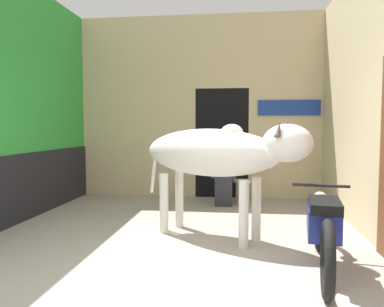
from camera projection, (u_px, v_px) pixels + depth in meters
The scene contains 8 objects.
ground_plane at pixel (145, 290), 3.11m from camera, with size 30.00×30.00×0.00m, color #9E9389.
wall_left_shopfront at pixel (17, 104), 5.36m from camera, with size 0.25×4.21×3.48m.
wall_back_with_doorway at pixel (208, 120), 7.40m from camera, with size 4.62×0.93×3.48m.
wall_right_with_door at pixel (368, 99), 4.73m from camera, with size 0.22×4.21×3.48m.
cow at pixel (218, 154), 4.49m from camera, with size 2.16×1.42×1.43m.
motorcycle_near at pixel (323, 226), 3.51m from camera, with size 0.58×1.86×0.75m.
shopkeeper_seated at pixel (224, 168), 6.49m from camera, with size 0.42×0.34×1.22m.
plastic_stool at pixel (242, 191), 6.64m from camera, with size 0.33×0.33×0.42m.
Camera 1 is at (0.76, -2.95, 1.35)m, focal length 35.00 mm.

